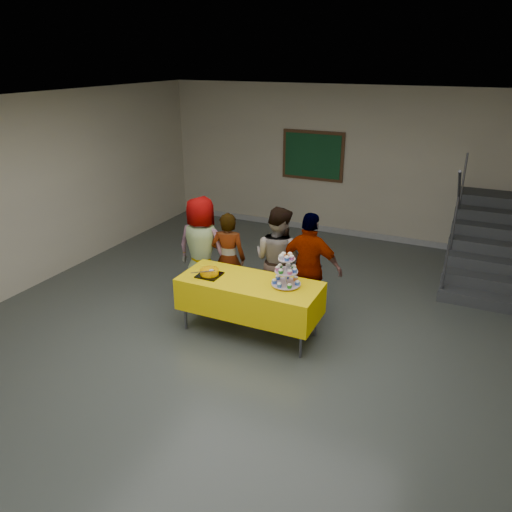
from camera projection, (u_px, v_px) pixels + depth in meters
The scene contains 10 objects.
room_shell at pixel (240, 191), 5.50m from camera, with size 10.00×10.04×3.02m.
bake_table at pixel (250, 296), 6.62m from camera, with size 1.88×0.78×0.77m.
cupcake_stand at pixel (286, 273), 6.34m from camera, with size 0.38×0.38×0.44m.
bear_cake at pixel (209, 272), 6.67m from camera, with size 0.32×0.36×0.12m.
schoolchild_a at pixel (202, 249), 7.48m from camera, with size 0.79×0.51×1.62m, color slate.
schoolchild_b at pixel (228, 259), 7.39m from camera, with size 0.52×0.34×1.42m, color slate.
schoolchild_c at pixel (278, 260), 7.17m from camera, with size 0.77×0.60×1.58m, color slate.
schoolchild_d at pixel (310, 268), 6.88m from camera, with size 0.93×0.39×1.58m, color slate.
staircase at pixel (490, 246), 8.51m from camera, with size 1.30×2.40×2.04m.
noticeboard at pixel (313, 156), 10.18m from camera, with size 1.30×0.05×1.00m.
Camera 1 is at (2.42, -4.77, 3.54)m, focal length 35.00 mm.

